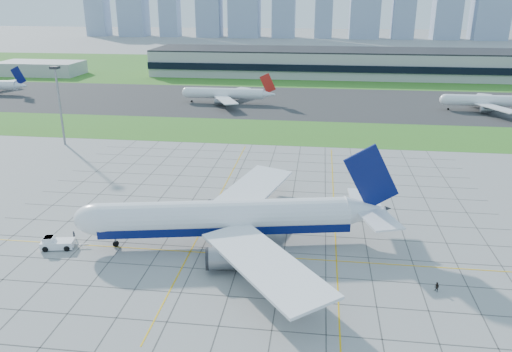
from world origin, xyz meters
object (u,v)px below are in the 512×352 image
Objects in this scene: light_mast at (59,96)px; crew_near at (74,235)px; crew_far at (437,287)px; distant_jet_1 at (226,93)px; airliner at (228,218)px; pushback_tug at (56,243)px; distant_jet_2 at (485,101)px.

crew_near is (35.08, -64.44, -15.40)m from light_mast.
crew_far is at bearing -35.78° from light_mast.
light_mast is 84.86m from distant_jet_1.
airliner is 6.97× the size of pushback_tug.
distant_jet_2 is at bearing 45.71° from airliner.
crew_far is (104.34, -75.19, -15.31)m from light_mast.
distant_jet_1 is (-25.67, 135.84, -1.01)m from airliner.
pushback_tug is at bearing -63.97° from light_mast.
light_mast is 91.92m from airliner.
pushback_tug is at bearing 179.93° from airliner.
airliner is at bearing -61.88° from crew_near.
light_mast is 0.40× the size of airliner.
distant_jet_2 is (49.25, 146.30, 3.62)m from crew_far.
distant_jet_1 reaches higher than crew_far.
pushback_tug is 5.24× the size of crew_far.
airliner is at bearing -43.14° from light_mast.
crew_near is at bearing 172.42° from airliner.
light_mast is 78.17m from pushback_tug.
light_mast is at bearing -119.16° from distant_jet_1.
crew_far is 161.59m from distant_jet_1.
distant_jet_1 is at bearing 22.05° from crew_near.
light_mast is 0.60× the size of distant_jet_2.
light_mast is 129.52m from crew_far.
distant_jet_2 is at bearing 124.95° from crew_far.
airliner is 33.87m from pushback_tug.
light_mast is at bearing 125.64° from airliner.
airliner is at bearing -145.14° from crew_far.
pushback_tug is 70.95m from crew_far.
pushback_tug is 184.39m from distant_jet_2.
distant_jet_2 is (153.59, 71.10, -11.70)m from light_mast.
airliner reaches higher than crew_far.
pushback_tug reaches higher than crew_near.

